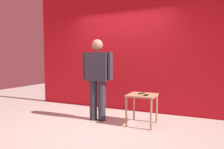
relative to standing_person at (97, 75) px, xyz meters
The scene contains 6 objects.
ground_plane 1.01m from the standing_person, 68.09° to the right, with size 12.00×12.00×0.00m, color #B7B2A8.
back_wall_red 1.28m from the standing_person, 83.76° to the left, with size 5.08×0.12×3.11m, color red.
standing_person is the anchor object (origin of this frame).
side_table 1.04m from the standing_person, ahead, with size 0.54×0.54×0.60m.
cell_phone 1.09m from the standing_person, ahead, with size 0.07×0.14×0.01m, color black.
tv_remote 0.98m from the standing_person, ahead, with size 0.04×0.17×0.02m, color black.
Camera 1 is at (1.86, -3.36, 1.26)m, focal length 32.11 mm.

